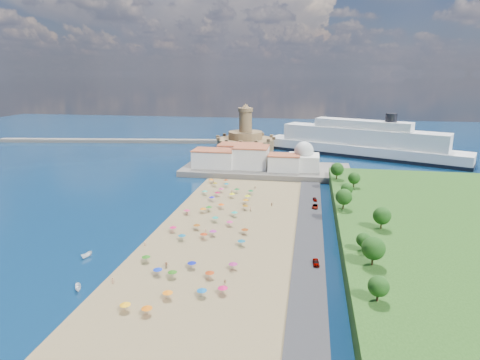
# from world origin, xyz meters

# --- Properties ---
(ground) EXTENTS (700.00, 700.00, 0.00)m
(ground) POSITION_xyz_m (0.00, 0.00, 0.00)
(ground) COLOR #071938
(ground) RESTS_ON ground
(terrace) EXTENTS (90.00, 36.00, 3.00)m
(terrace) POSITION_xyz_m (10.00, 73.00, 1.50)
(terrace) COLOR #59544C
(terrace) RESTS_ON ground
(jetty) EXTENTS (18.00, 70.00, 2.40)m
(jetty) POSITION_xyz_m (-12.00, 108.00, 1.20)
(jetty) COLOR #59544C
(jetty) RESTS_ON ground
(breakwater) EXTENTS (199.03, 34.77, 2.60)m
(breakwater) POSITION_xyz_m (-110.00, 153.00, 1.30)
(breakwater) COLOR #59544C
(breakwater) RESTS_ON ground
(waterfront_buildings) EXTENTS (57.00, 29.00, 11.00)m
(waterfront_buildings) POSITION_xyz_m (-3.05, 73.64, 7.88)
(waterfront_buildings) COLOR silver
(waterfront_buildings) RESTS_ON terrace
(domed_building) EXTENTS (16.00, 16.00, 15.00)m
(domed_building) POSITION_xyz_m (30.00, 71.00, 8.97)
(domed_building) COLOR silver
(domed_building) RESTS_ON terrace
(fortress) EXTENTS (40.00, 40.00, 32.40)m
(fortress) POSITION_xyz_m (-12.00, 138.00, 6.68)
(fortress) COLOR #937249
(fortress) RESTS_ON ground
(cruise_ship) EXTENTS (128.32, 70.49, 28.71)m
(cruise_ship) POSITION_xyz_m (65.75, 129.06, 8.50)
(cruise_ship) COLOR black
(cruise_ship) RESTS_ON ground
(beach_parasols) EXTENTS (30.33, 113.81, 2.20)m
(beach_parasols) POSITION_xyz_m (-0.33, -7.58, 2.15)
(beach_parasols) COLOR gray
(beach_parasols) RESTS_ON beach
(beachgoers) EXTENTS (35.79, 98.39, 1.89)m
(beachgoers) POSITION_xyz_m (-0.33, -3.44, 1.13)
(beachgoers) COLOR tan
(beachgoers) RESTS_ON beach
(moored_boats) EXTENTS (10.61, 21.24, 1.49)m
(moored_boats) POSITION_xyz_m (-26.39, -48.51, 0.73)
(moored_boats) COLOR white
(moored_boats) RESTS_ON ground
(parked_cars) EXTENTS (2.49, 63.43, 1.44)m
(parked_cars) POSITION_xyz_m (36.00, 0.19, 1.37)
(parked_cars) COLOR gray
(parked_cars) RESTS_ON promenade
(hillside_trees) EXTENTS (15.73, 107.10, 7.62)m
(hillside_trees) POSITION_xyz_m (48.84, -4.35, 10.16)
(hillside_trees) COLOR #382314
(hillside_trees) RESTS_ON hillside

